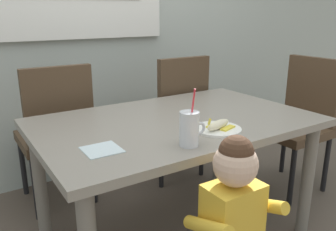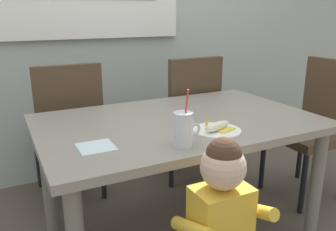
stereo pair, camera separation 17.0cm
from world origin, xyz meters
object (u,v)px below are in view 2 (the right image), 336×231
dining_chair_left (68,125)px  dining_chair_right (187,111)px  peeled_banana (218,127)px  toddler_standing (221,215)px  milk_cup (183,131)px  dining_table (179,135)px  dining_chair_far (316,121)px  paper_napkin (96,147)px  snack_plate (217,131)px

dining_chair_left → dining_chair_right: size_ratio=1.00×
peeled_banana → toddler_standing: bearing=-121.6°
milk_cup → dining_table: bearing=64.1°
dining_table → dining_chair_far: bearing=1.6°
dining_chair_right → dining_table: bearing=56.6°
dining_table → peeled_banana: size_ratio=8.37×
milk_cup → dining_chair_far: bearing=16.7°
dining_chair_left → dining_chair_far: size_ratio=1.00×
dining_chair_far → paper_napkin: (-1.61, -0.23, 0.18)m
dining_chair_right → peeled_banana: (-0.37, -0.92, 0.21)m
dining_chair_right → paper_napkin: (-0.93, -0.84, 0.18)m
dining_table → paper_napkin: paper_napkin is taller
milk_cup → snack_plate: bearing=20.5°
toddler_standing → snack_plate: bearing=58.7°
dining_chair_right → paper_napkin: dining_chair_right is taller
dining_table → snack_plate: (0.06, -0.26, 0.10)m
milk_cup → paper_napkin: size_ratio=1.68×
peeled_banana → snack_plate: bearing=65.3°
paper_napkin → peeled_banana: bearing=-7.9°
dining_chair_far → snack_plate: (-1.04, -0.29, 0.18)m
dining_chair_left → milk_cup: (0.28, -1.06, 0.24)m
dining_chair_right → paper_napkin: size_ratio=6.40×
dining_table → paper_napkin: bearing=-158.7°
dining_table → toddler_standing: 0.64m
dining_table → milk_cup: (-0.17, -0.35, 0.16)m
snack_plate → dining_chair_left: bearing=118.0°
dining_chair_left → snack_plate: (0.52, -0.97, 0.18)m
snack_plate → paper_napkin: 0.57m
dining_chair_far → dining_chair_right: bearing=-132.2°
toddler_standing → milk_cup: 0.37m
toddler_standing → milk_cup: size_ratio=3.33×
snack_plate → milk_cup: bearing=-159.5°
dining_chair_far → snack_plate: bearing=-74.2°
dining_chair_right → snack_plate: (-0.36, -0.91, 0.18)m
dining_chair_right → paper_napkin: 1.27m
dining_chair_far → paper_napkin: 1.63m
dining_chair_right → paper_napkin: bearing=42.1°
dining_chair_left → milk_cup: 1.13m
paper_napkin → milk_cup: bearing=-24.7°
dining_chair_left → toddler_standing: size_ratio=1.15×
toddler_standing → paper_napkin: 0.58m
snack_plate → peeled_banana: (-0.01, -0.01, 0.03)m
dining_table → toddler_standing: (-0.15, -0.62, -0.10)m
dining_table → dining_chair_right: (0.42, 0.64, -0.09)m
dining_chair_left → snack_plate: bearing=118.0°
snack_plate → peeled_banana: peeled_banana is taller
toddler_standing → paper_napkin: size_ratio=5.59×
milk_cup → peeled_banana: size_ratio=1.43×
dining_chair_left → milk_cup: size_ratio=3.81×
dining_chair_left → dining_chair_far: same height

